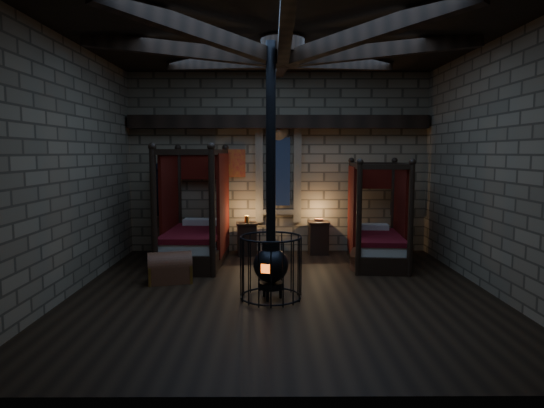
{
  "coord_description": "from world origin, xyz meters",
  "views": [
    {
      "loc": [
        -0.22,
        -7.96,
        2.35
      ],
      "look_at": [
        -0.17,
        0.6,
        1.44
      ],
      "focal_mm": 32.0,
      "sensor_mm": 36.0,
      "label": 1
    }
  ],
  "objects_px": {
    "trunk_right": "(371,260)",
    "stove": "(271,261)",
    "bed_left": "(195,235)",
    "trunk_left": "(170,268)",
    "bed_right": "(377,239)"
  },
  "relations": [
    {
      "from": "stove",
      "to": "bed_left",
      "type": "bearing_deg",
      "value": 140.11
    },
    {
      "from": "trunk_right",
      "to": "stove",
      "type": "relative_size",
      "value": 0.2
    },
    {
      "from": "bed_right",
      "to": "stove",
      "type": "xyz_separation_m",
      "value": [
        -2.25,
        -2.5,
        0.09
      ]
    },
    {
      "from": "bed_right",
      "to": "stove",
      "type": "bearing_deg",
      "value": -127.2
    },
    {
      "from": "bed_right",
      "to": "trunk_left",
      "type": "relative_size",
      "value": 2.44
    },
    {
      "from": "stove",
      "to": "bed_right",
      "type": "bearing_deg",
      "value": 66.15
    },
    {
      "from": "trunk_right",
      "to": "trunk_left",
      "type": "bearing_deg",
      "value": 169.25
    },
    {
      "from": "trunk_right",
      "to": "bed_left",
      "type": "bearing_deg",
      "value": 145.38
    },
    {
      "from": "bed_left",
      "to": "bed_right",
      "type": "xyz_separation_m",
      "value": [
        3.86,
        -0.09,
        -0.07
      ]
    },
    {
      "from": "bed_right",
      "to": "bed_left",
      "type": "bearing_deg",
      "value": -176.47
    },
    {
      "from": "trunk_left",
      "to": "trunk_right",
      "type": "relative_size",
      "value": 1.08
    },
    {
      "from": "bed_left",
      "to": "stove",
      "type": "height_order",
      "value": "stove"
    },
    {
      "from": "bed_right",
      "to": "trunk_right",
      "type": "xyz_separation_m",
      "value": [
        -0.25,
        -0.65,
        -0.3
      ]
    },
    {
      "from": "bed_left",
      "to": "trunk_left",
      "type": "xyz_separation_m",
      "value": [
        -0.22,
        -1.57,
        -0.34
      ]
    },
    {
      "from": "bed_left",
      "to": "bed_right",
      "type": "relative_size",
      "value": 1.13
    }
  ]
}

